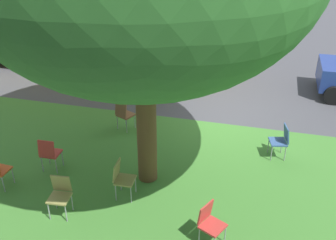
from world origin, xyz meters
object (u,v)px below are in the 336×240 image
at_px(chair_3, 210,221).
at_px(chair_6, 60,193).
at_px(school_bus, 61,19).
at_px(chair_5, 124,113).
at_px(chair_4, 49,152).
at_px(chair_0, 122,177).
at_px(chair_1, 281,139).

relative_size(chair_3, chair_6, 1.00).
relative_size(chair_6, school_bus, 0.08).
bearing_deg(chair_5, chair_3, 129.37).
distance_m(chair_4, school_bus, 7.35).
bearing_deg(chair_5, chair_0, 108.95).
height_order(chair_0, chair_4, same).
relative_size(chair_0, chair_6, 1.00).
height_order(chair_3, chair_5, same).
xyz_separation_m(chair_0, chair_3, (-2.04, 0.88, 0.00)).
bearing_deg(school_bus, chair_3, 131.17).
bearing_deg(chair_4, chair_0, 166.33).
relative_size(chair_1, chair_5, 1.00).
distance_m(chair_1, chair_5, 4.25).
height_order(chair_1, school_bus, school_bus).
xyz_separation_m(chair_1, chair_6, (4.32, 3.24, 0.00)).
bearing_deg(chair_3, chair_0, -23.41).
distance_m(chair_4, chair_6, 1.61).
distance_m(chair_5, school_bus, 6.02).
bearing_deg(school_bus, chair_4, 114.07).
height_order(chair_1, chair_6, same).
xyz_separation_m(chair_1, chair_5, (4.24, -0.33, 0.00)).
bearing_deg(chair_3, chair_5, -50.63).
distance_m(chair_1, chair_6, 5.40).
xyz_separation_m(chair_0, chair_1, (-3.29, -2.43, 0.00)).
height_order(chair_3, school_bus, school_bus).
bearing_deg(chair_5, chair_4, 65.57).
relative_size(chair_4, school_bus, 0.08).
bearing_deg(chair_0, chair_5, -71.05).
xyz_separation_m(chair_0, school_bus, (4.94, -7.10, 1.24)).
bearing_deg(chair_3, school_bus, -48.83).
xyz_separation_m(chair_4, chair_6, (-0.96, 1.30, 0.00)).
height_order(chair_0, chair_5, same).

